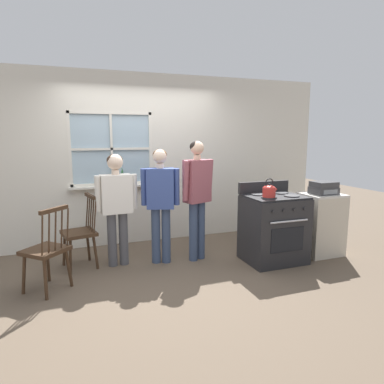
{
  "coord_description": "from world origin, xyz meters",
  "views": [
    {
      "loc": [
        -1.11,
        -4.05,
        1.73
      ],
      "look_at": [
        0.4,
        0.11,
        1.0
      ],
      "focal_mm": 32.0,
      "sensor_mm": 36.0,
      "label": 1
    }
  ],
  "objects_px": {
    "chair_near_wall": "(47,251)",
    "side_counter": "(320,224)",
    "person_adult_right": "(197,191)",
    "stereo": "(324,188)",
    "potted_plant": "(122,179)",
    "stove": "(273,228)",
    "kettle": "(269,191)",
    "person_teen_center": "(160,197)",
    "person_elderly_left": "(116,199)",
    "chair_by_window": "(80,233)"
  },
  "relations": [
    {
      "from": "person_adult_right",
      "to": "kettle",
      "type": "distance_m",
      "value": 0.97
    },
    {
      "from": "person_teen_center",
      "to": "stereo",
      "type": "bearing_deg",
      "value": 5.12
    },
    {
      "from": "chair_near_wall",
      "to": "person_elderly_left",
      "type": "xyz_separation_m",
      "value": [
        0.85,
        0.51,
        0.45
      ]
    },
    {
      "from": "chair_near_wall",
      "to": "person_adult_right",
      "type": "height_order",
      "value": "person_adult_right"
    },
    {
      "from": "person_elderly_left",
      "to": "side_counter",
      "type": "xyz_separation_m",
      "value": [
        2.87,
        -0.55,
        -0.46
      ]
    },
    {
      "from": "chair_near_wall",
      "to": "person_adult_right",
      "type": "distance_m",
      "value": 2.03
    },
    {
      "from": "person_teen_center",
      "to": "person_adult_right",
      "type": "xyz_separation_m",
      "value": [
        0.51,
        -0.05,
        0.06
      ]
    },
    {
      "from": "person_elderly_left",
      "to": "person_teen_center",
      "type": "xyz_separation_m",
      "value": [
        0.57,
        -0.1,
        0.02
      ]
    },
    {
      "from": "person_adult_right",
      "to": "side_counter",
      "type": "distance_m",
      "value": 1.91
    },
    {
      "from": "person_adult_right",
      "to": "stove",
      "type": "xyz_separation_m",
      "value": [
        0.97,
        -0.42,
        -0.51
      ]
    },
    {
      "from": "person_elderly_left",
      "to": "side_counter",
      "type": "relative_size",
      "value": 1.66
    },
    {
      "from": "chair_near_wall",
      "to": "side_counter",
      "type": "height_order",
      "value": "chair_near_wall"
    },
    {
      "from": "person_teen_center",
      "to": "chair_by_window",
      "type": "bearing_deg",
      "value": -174.25
    },
    {
      "from": "chair_near_wall",
      "to": "potted_plant",
      "type": "bearing_deg",
      "value": -173.65
    },
    {
      "from": "chair_by_window",
      "to": "potted_plant",
      "type": "distance_m",
      "value": 1.19
    },
    {
      "from": "chair_by_window",
      "to": "stereo",
      "type": "xyz_separation_m",
      "value": [
        3.34,
        -0.67,
        0.53
      ]
    },
    {
      "from": "person_elderly_left",
      "to": "person_adult_right",
      "type": "distance_m",
      "value": 1.09
    },
    {
      "from": "stereo",
      "to": "potted_plant",
      "type": "bearing_deg",
      "value": 151.52
    },
    {
      "from": "person_elderly_left",
      "to": "stove",
      "type": "xyz_separation_m",
      "value": [
        2.05,
        -0.57,
        -0.43
      ]
    },
    {
      "from": "stove",
      "to": "potted_plant",
      "type": "relative_size",
      "value": 3.65
    },
    {
      "from": "person_teen_center",
      "to": "potted_plant",
      "type": "height_order",
      "value": "person_teen_center"
    },
    {
      "from": "chair_by_window",
      "to": "potted_plant",
      "type": "relative_size",
      "value": 3.27
    },
    {
      "from": "chair_near_wall",
      "to": "stereo",
      "type": "bearing_deg",
      "value": 132.97
    },
    {
      "from": "chair_by_window",
      "to": "person_elderly_left",
      "type": "relative_size",
      "value": 0.65
    },
    {
      "from": "stove",
      "to": "side_counter",
      "type": "distance_m",
      "value": 0.82
    },
    {
      "from": "person_adult_right",
      "to": "stove",
      "type": "relative_size",
      "value": 1.53
    },
    {
      "from": "side_counter",
      "to": "potted_plant",
      "type": "bearing_deg",
      "value": 151.86
    },
    {
      "from": "stove",
      "to": "potted_plant",
      "type": "xyz_separation_m",
      "value": [
        -1.84,
        1.44,
        0.59
      ]
    },
    {
      "from": "chair_by_window",
      "to": "person_adult_right",
      "type": "distance_m",
      "value": 1.65
    },
    {
      "from": "chair_by_window",
      "to": "side_counter",
      "type": "bearing_deg",
      "value": 66.53
    },
    {
      "from": "potted_plant",
      "to": "person_adult_right",
      "type": "bearing_deg",
      "value": -49.86
    },
    {
      "from": "potted_plant",
      "to": "chair_by_window",
      "type": "bearing_deg",
      "value": -131.45
    },
    {
      "from": "stove",
      "to": "side_counter",
      "type": "xyz_separation_m",
      "value": [
        0.82,
        0.02,
        -0.02
      ]
    },
    {
      "from": "stove",
      "to": "kettle",
      "type": "height_order",
      "value": "kettle"
    },
    {
      "from": "potted_plant",
      "to": "stereo",
      "type": "relative_size",
      "value": 0.87
    },
    {
      "from": "person_elderly_left",
      "to": "stove",
      "type": "bearing_deg",
      "value": -18.91
    },
    {
      "from": "side_counter",
      "to": "chair_near_wall",
      "type": "bearing_deg",
      "value": 179.41
    },
    {
      "from": "chair_by_window",
      "to": "person_teen_center",
      "type": "height_order",
      "value": "person_teen_center"
    },
    {
      "from": "chair_by_window",
      "to": "potted_plant",
      "type": "bearing_deg",
      "value": 126.06
    },
    {
      "from": "chair_near_wall",
      "to": "kettle",
      "type": "relative_size",
      "value": 3.93
    },
    {
      "from": "potted_plant",
      "to": "side_counter",
      "type": "xyz_separation_m",
      "value": [
        2.66,
        -1.42,
        -0.61
      ]
    },
    {
      "from": "kettle",
      "to": "stereo",
      "type": "distance_m",
      "value": 1.0
    },
    {
      "from": "chair_near_wall",
      "to": "side_counter",
      "type": "distance_m",
      "value": 3.72
    },
    {
      "from": "chair_near_wall",
      "to": "potted_plant",
      "type": "xyz_separation_m",
      "value": [
        1.06,
        1.38,
        0.6
      ]
    },
    {
      "from": "person_adult_right",
      "to": "stereo",
      "type": "relative_size",
      "value": 4.88
    },
    {
      "from": "stereo",
      "to": "person_elderly_left",
      "type": "bearing_deg",
      "value": 168.69
    },
    {
      "from": "person_teen_center",
      "to": "stove",
      "type": "height_order",
      "value": "person_teen_center"
    },
    {
      "from": "chair_near_wall",
      "to": "kettle",
      "type": "height_order",
      "value": "kettle"
    },
    {
      "from": "side_counter",
      "to": "chair_by_window",
      "type": "bearing_deg",
      "value": 169.02
    },
    {
      "from": "chair_by_window",
      "to": "stereo",
      "type": "bearing_deg",
      "value": 66.19
    }
  ]
}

